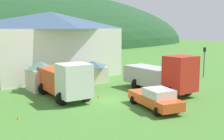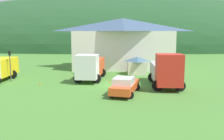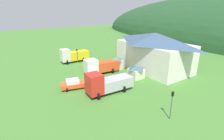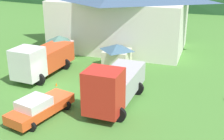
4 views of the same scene
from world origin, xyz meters
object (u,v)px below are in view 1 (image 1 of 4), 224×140
traffic_cone_mid_row (99,98)px  traffic_cone_near_pickup (18,120)px  depot_building (51,43)px  play_shed_cream (93,71)px  crane_truck_red (163,75)px  service_pickup_orange (155,98)px  heavy_rig_white (64,80)px  play_shed_pink (41,75)px  traffic_light_east (204,59)px

traffic_cone_mid_row → traffic_cone_near_pickup: bearing=-168.7°
depot_building → play_shed_cream: 7.54m
crane_truck_red → service_pickup_orange: bearing=-50.7°
play_shed_cream → crane_truck_red: 8.71m
service_pickup_orange → depot_building: bearing=-166.9°
traffic_cone_mid_row → depot_building: bearing=82.0°
heavy_rig_white → traffic_cone_mid_row: heavy_rig_white is taller
play_shed_pink → heavy_rig_white: (0.33, -4.28, 0.19)m
crane_truck_red → traffic_cone_mid_row: crane_truck_red is taller
service_pickup_orange → traffic_light_east: 16.13m
heavy_rig_white → service_pickup_orange: (3.96, -7.15, -0.85)m
heavy_rig_white → play_shed_pink: bearing=-170.7°
depot_building → heavy_rig_white: bearing=-110.5°
depot_building → service_pickup_orange: depot_building is taller
depot_building → heavy_rig_white: (-4.23, -11.31, -2.50)m
play_shed_cream → heavy_rig_white: 7.61m
traffic_light_east → play_shed_cream: bearing=156.2°
traffic_cone_mid_row → heavy_rig_white: bearing=143.1°
play_shed_pink → crane_truck_red: crane_truck_red is taller
depot_building → service_pickup_orange: 18.77m
heavy_rig_white → crane_truck_red: size_ratio=0.95×
heavy_rig_white → traffic_cone_near_pickup: bearing=-52.9°
heavy_rig_white → traffic_light_east: size_ratio=1.99×
service_pickup_orange → heavy_rig_white: bearing=-137.1°
play_shed_pink → traffic_cone_mid_row: bearing=-65.9°
play_shed_pink → traffic_cone_near_pickup: 9.20m
play_shed_cream → traffic_cone_mid_row: play_shed_cream is taller
play_shed_cream → play_shed_pink: (-6.37, -0.32, 0.23)m
traffic_cone_mid_row → service_pickup_orange: bearing=-73.7°
crane_truck_red → traffic_light_east: traffic_light_east is taller
play_shed_pink → traffic_cone_near_pickup: (-4.95, -7.61, -1.49)m
depot_building → crane_truck_red: bearing=-74.3°
play_shed_cream → play_shed_pink: bearing=-177.1°
play_shed_pink → service_pickup_orange: bearing=-69.4°
play_shed_cream → traffic_cone_near_pickup: size_ratio=4.83×
crane_truck_red → traffic_light_east: (10.35, 2.74, 0.59)m
service_pickup_orange → traffic_cone_near_pickup: size_ratio=9.76×
traffic_light_east → play_shed_pink: bearing=164.5°
traffic_light_east → heavy_rig_white: bearing=176.9°
play_shed_pink → crane_truck_red: size_ratio=0.37×
traffic_cone_near_pickup → traffic_cone_mid_row: bearing=11.3°
play_shed_pink → heavy_rig_white: heavy_rig_white is taller
depot_building → traffic_light_east: 19.18m
crane_truck_red → traffic_cone_near_pickup: (-13.73, 0.43, -1.73)m
traffic_cone_near_pickup → traffic_cone_mid_row: traffic_cone_mid_row is taller
play_shed_cream → service_pickup_orange: size_ratio=0.50×
depot_building → play_shed_cream: bearing=-74.9°
heavy_rig_white → service_pickup_orange: heavy_rig_white is taller
depot_building → traffic_cone_mid_row: size_ratio=26.15×
heavy_rig_white → depot_building: bearing=164.4°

